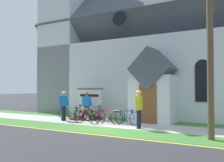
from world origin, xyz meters
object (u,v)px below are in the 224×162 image
(cyclist_in_blue_jersey, at_px, (87,104))
(bicycle_red, at_px, (127,117))
(bicycle_orange, at_px, (108,117))
(bicycle_black, at_px, (72,113))
(bicycle_blue, at_px, (84,115))
(cyclist_in_yellow_jersey, at_px, (64,103))
(church_sign, at_px, (90,98))
(bicycle_yellow, at_px, (87,117))
(cyclist_in_orange_jersey, at_px, (139,106))

(cyclist_in_blue_jersey, bearing_deg, bicycle_red, -11.00)
(bicycle_orange, distance_m, bicycle_black, 2.91)
(bicycle_blue, distance_m, cyclist_in_blue_jersey, 0.96)
(cyclist_in_yellow_jersey, bearing_deg, bicycle_orange, 1.37)
(church_sign, distance_m, bicycle_blue, 1.83)
(bicycle_yellow, distance_m, cyclist_in_blue_jersey, 1.82)
(bicycle_orange, height_order, bicycle_yellow, bicycle_yellow)
(bicycle_blue, xyz_separation_m, bicycle_black, (-1.14, 0.25, -0.00))
(bicycle_yellow, bearing_deg, bicycle_red, 21.96)
(bicycle_blue, height_order, cyclist_in_yellow_jersey, cyclist_in_yellow_jersey)
(church_sign, relative_size, bicycle_black, 1.13)
(bicycle_orange, distance_m, cyclist_in_orange_jersey, 2.25)
(bicycle_orange, bearing_deg, bicycle_red, 22.11)
(bicycle_blue, distance_m, bicycle_yellow, 0.96)
(bicycle_red, height_order, cyclist_in_blue_jersey, cyclist_in_blue_jersey)
(bicycle_orange, relative_size, cyclist_in_orange_jersey, 0.96)
(church_sign, distance_m, cyclist_in_orange_jersey, 5.02)
(bicycle_yellow, height_order, cyclist_in_blue_jersey, cyclist_in_blue_jersey)
(bicycle_blue, bearing_deg, cyclist_in_orange_jersey, -12.98)
(cyclist_in_blue_jersey, bearing_deg, cyclist_in_yellow_jersey, -130.64)
(bicycle_orange, relative_size, bicycle_red, 1.00)
(bicycle_black, relative_size, cyclist_in_blue_jersey, 1.08)
(bicycle_yellow, bearing_deg, cyclist_in_blue_jersey, 126.05)
(bicycle_red, bearing_deg, church_sign, 158.32)
(bicycle_orange, bearing_deg, bicycle_blue, 171.03)
(cyclist_in_blue_jersey, bearing_deg, bicycle_black, -150.35)
(church_sign, distance_m, bicycle_red, 3.71)
(bicycle_orange, relative_size, cyclist_in_blue_jersey, 1.05)
(bicycle_red, bearing_deg, bicycle_yellow, -158.04)
(bicycle_orange, bearing_deg, cyclist_in_yellow_jersey, -178.63)
(cyclist_in_blue_jersey, bearing_deg, cyclist_in_orange_jersey, -20.76)
(bicycle_orange, relative_size, bicycle_yellow, 0.97)
(bicycle_orange, bearing_deg, cyclist_in_blue_jersey, 155.04)
(bicycle_yellow, relative_size, cyclist_in_orange_jersey, 0.99)
(church_sign, relative_size, bicycle_yellow, 1.13)
(bicycle_yellow, xyz_separation_m, cyclist_in_yellow_jersey, (-1.91, 0.36, 0.63))
(bicycle_orange, xyz_separation_m, cyclist_in_blue_jersey, (-2.08, 0.97, 0.58))
(bicycle_yellow, bearing_deg, cyclist_in_orange_jersey, -3.14)
(bicycle_orange, bearing_deg, cyclist_in_orange_jersey, -16.25)
(bicycle_black, bearing_deg, cyclist_in_orange_jersey, -12.86)
(bicycle_red, distance_m, cyclist_in_blue_jersey, 3.13)
(bicycle_red, bearing_deg, cyclist_in_orange_jersey, -41.38)
(bicycle_black, height_order, cyclist_in_yellow_jersey, cyclist_in_yellow_jersey)
(bicycle_orange, relative_size, bicycle_blue, 0.99)
(cyclist_in_orange_jersey, xyz_separation_m, cyclist_in_blue_jersey, (-4.13, 1.57, -0.11))
(cyclist_in_yellow_jersey, bearing_deg, cyclist_in_orange_jersey, -5.98)
(church_sign, bearing_deg, bicycle_orange, -35.47)
(bicycle_yellow, bearing_deg, church_sign, 121.97)
(bicycle_black, distance_m, cyclist_in_blue_jersey, 1.06)
(bicycle_orange, height_order, cyclist_in_blue_jersey, cyclist_in_blue_jersey)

